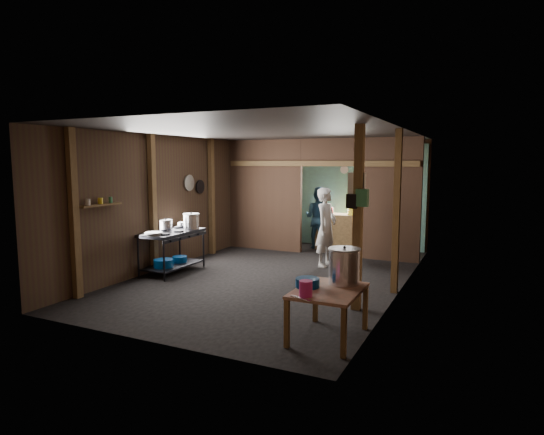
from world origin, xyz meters
The scene contains 43 objects.
floor centered at (0.00, 0.00, 0.00)m, with size 4.50×7.00×0.00m, color black.
ceiling centered at (0.00, 0.00, 2.60)m, with size 4.50×7.00×0.00m, color #292724.
wall_back centered at (0.00, 3.50, 1.30)m, with size 4.50×0.00×2.60m, color #453420.
wall_front centered at (0.00, -3.50, 1.30)m, with size 4.50×0.00×2.60m, color #453420.
wall_left centered at (-2.25, 0.00, 1.30)m, with size 0.00×7.00×2.60m, color #453420.
wall_right centered at (2.25, 0.00, 1.30)m, with size 0.00×7.00×2.60m, color #453420.
partition_left centered at (-1.32, 2.20, 1.30)m, with size 1.85×0.10×2.60m, color brown.
partition_right centered at (1.57, 2.20, 1.30)m, with size 1.35×0.10×2.60m, color brown.
partition_header centered at (0.25, 2.20, 2.30)m, with size 1.30×0.10×0.60m, color brown.
turquoise_panel centered at (0.00, 3.44, 1.25)m, with size 4.40×0.06×2.50m, color #70C7B9.
back_counter centered at (0.30, 2.95, 0.42)m, with size 1.20×0.50×0.85m, color olive.
wall_clock centered at (0.25, 3.40, 1.90)m, with size 0.20×0.20×0.03m, color white.
post_left_a centered at (-2.18, -2.60, 1.30)m, with size 0.10×0.12×2.60m, color olive.
post_left_b centered at (-2.18, -0.80, 1.30)m, with size 0.10×0.12×2.60m, color olive.
post_left_c centered at (-2.18, 1.20, 1.30)m, with size 0.10×0.12×2.60m, color olive.
post_right centered at (2.18, -0.20, 1.30)m, with size 0.10×0.12×2.60m, color olive.
post_free centered at (1.85, -1.30, 1.30)m, with size 0.12×0.12×2.60m, color olive.
cross_beam centered at (0.00, 2.15, 2.05)m, with size 4.40×0.12×0.12m, color olive.
pan_lid_big centered at (-2.21, 0.40, 1.65)m, with size 0.34×0.34×0.03m, color gray.
pan_lid_small centered at (-2.21, 0.80, 1.55)m, with size 0.30×0.30×0.03m, color black.
wall_shelf centered at (-2.15, -2.10, 1.40)m, with size 0.14×0.80×0.03m, color olive.
jar_white centered at (-2.15, -2.35, 1.47)m, with size 0.07×0.07×0.10m, color white.
jar_yellow centered at (-2.15, -2.10, 1.47)m, with size 0.08×0.08×0.10m, color yellow.
jar_green centered at (-2.15, -1.88, 1.47)m, with size 0.06×0.06×0.10m, color #378555.
bag_white centered at (1.80, -1.22, 1.78)m, with size 0.22×0.15×0.32m, color white.
bag_green centered at (1.92, -1.36, 1.60)m, with size 0.16×0.12×0.24m, color #378555.
bag_black centered at (1.78, -1.38, 1.55)m, with size 0.14×0.10×0.20m, color black.
gas_range centered at (-1.88, -0.64, 0.40)m, with size 0.69×1.34×0.79m, color black, non-canonical shape.
prep_table centered at (1.83, -2.49, 0.30)m, with size 0.73×1.01×0.60m, color tan, non-canonical shape.
stove_pot_large centered at (-1.71, -0.25, 0.93)m, with size 0.32×0.32×0.32m, color silver, non-canonical shape.
stove_pot_med centered at (-2.05, -0.61, 0.88)m, with size 0.26×0.26×0.22m, color silver, non-canonical shape.
stove_saucepan centered at (-2.05, -0.11, 0.84)m, with size 0.16×0.16×0.10m, color silver.
frying_pan centered at (-1.88, -1.16, 0.82)m, with size 0.32×0.54×0.07m, color gray, non-canonical shape.
blue_tub_front centered at (-1.88, -0.91, 0.23)m, with size 0.36×0.36×0.15m, color navy.
blue_tub_back centered at (-1.88, -0.43, 0.21)m, with size 0.29×0.29×0.11m, color navy.
stock_pot centered at (1.92, -2.18, 0.81)m, with size 0.40×0.40×0.47m, color silver, non-canonical shape.
wash_basin centered at (1.57, -2.51, 0.65)m, with size 0.29×0.29×0.11m, color navy.
pink_bucket centered at (1.69, -2.88, 0.69)m, with size 0.15×0.15×0.18m, color #D82885.
knife centered at (1.67, -2.99, 0.60)m, with size 0.30×0.04×0.01m, color silver.
yellow_tub centered at (0.65, 2.95, 0.94)m, with size 0.33×0.33×0.18m, color yellow.
red_cup centered at (0.06, 2.95, 0.93)m, with size 0.13×0.13×0.15m, color red.
cook centered at (0.57, 1.12, 0.79)m, with size 0.58×0.38×1.58m, color silver.
worker_back centered at (-0.20, 2.85, 0.75)m, with size 0.73×0.57×1.50m, color navy.
Camera 1 is at (3.48, -7.51, 2.09)m, focal length 30.18 mm.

